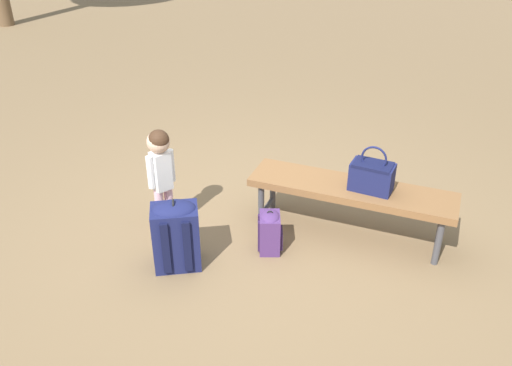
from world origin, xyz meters
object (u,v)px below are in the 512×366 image
Objects in this scene: backpack_small at (270,230)px; park_bench at (351,192)px; child_standing at (161,165)px; backpack_large at (176,233)px; handbag at (372,175)px.

park_bench is at bearing -150.32° from backpack_small.
child_standing reaches higher than backpack_large.
backpack_small is (0.58, 0.33, -0.22)m from park_bench.
handbag is 0.42× the size of child_standing.
handbag is 1.53m from backpack_large.
handbag is (-0.14, 0.03, 0.18)m from park_bench.
handbag is 0.88m from backpack_small.
park_bench is 2.90× the size of backpack_large.
child_standing reaches higher than park_bench.
park_bench is 4.47× the size of handbag.
backpack_large is at bearing 27.99° from park_bench.
backpack_large is (1.22, 0.65, -0.11)m from park_bench.
child_standing is (1.48, 0.21, 0.19)m from park_bench.
handbag is 0.65× the size of backpack_large.
child_standing is at bearing -60.24° from backpack_large.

